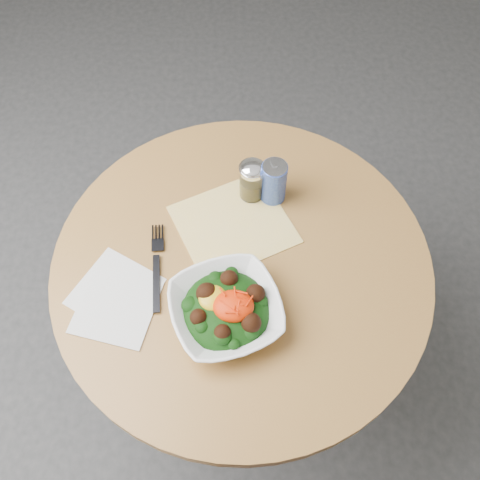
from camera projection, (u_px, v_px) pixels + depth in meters
The scene contains 8 objects.
ground at pixel (241, 363), 1.90m from camera, with size 6.00×6.00×0.00m, color #303032.
table at pixel (241, 297), 1.43m from camera, with size 0.90×0.90×0.75m.
cloth_napkin at pixel (233, 224), 1.31m from camera, with size 0.26×0.24×0.00m, color #DFA90B.
paper_napkins at pixel (116, 299), 1.21m from camera, with size 0.23×0.26×0.00m.
salad_bowl at pixel (226, 309), 1.16m from camera, with size 0.30×0.30×0.09m.
fork at pixel (157, 264), 1.25m from camera, with size 0.03×0.23×0.00m.
spice_shaker at pixel (252, 180), 1.31m from camera, with size 0.07×0.07×0.12m.
beverage_can at pixel (274, 182), 1.31m from camera, with size 0.06×0.06×0.12m.
Camera 1 is at (-0.02, -0.61, 1.85)m, focal length 40.00 mm.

